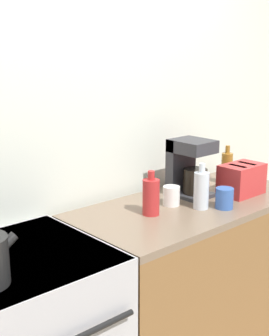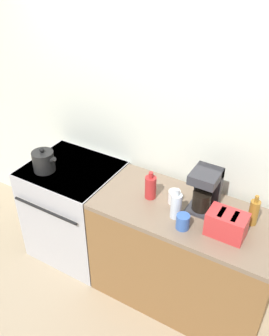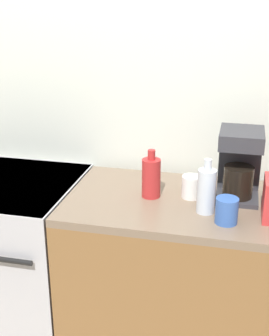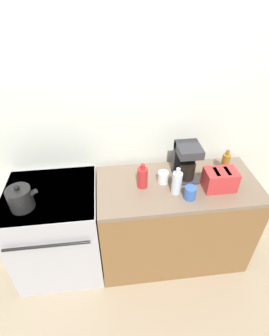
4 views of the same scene
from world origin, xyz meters
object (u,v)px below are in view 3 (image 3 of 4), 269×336
at_px(bottle_red, 151,177).
at_px(cup_white, 192,187).
at_px(bottle_clear, 206,190).
at_px(cup_blue, 227,211).
at_px(coffee_maker, 240,162).
at_px(stove, 9,260).

xyz_separation_m(bottle_red, cup_white, (0.18, 0.03, -0.04)).
distance_m(bottle_clear, cup_blue, 0.13).
bearing_deg(bottle_clear, cup_blue, -41.29).
relative_size(coffee_maker, cup_white, 3.11).
bearing_deg(cup_white, coffee_maker, 17.62).
relative_size(bottle_clear, cup_blue, 2.21).
bearing_deg(cup_white, stove, -178.26).
xyz_separation_m(coffee_maker, bottle_clear, (-0.13, -0.20, -0.07)).
distance_m(cup_blue, cup_white, 0.28).
bearing_deg(stove, bottle_red, -0.34).
bearing_deg(bottle_red, coffee_maker, 14.30).
relative_size(stove, coffee_maker, 2.90).
height_order(stove, cup_blue, cup_blue).
distance_m(stove, cup_blue, 1.25).
bearing_deg(bottle_clear, bottle_red, 157.81).
xyz_separation_m(stove, cup_blue, (1.12, -0.19, 0.51)).
distance_m(bottle_red, cup_blue, 0.40).
distance_m(coffee_maker, cup_white, 0.24).
height_order(stove, bottle_clear, bottle_clear).
relative_size(bottle_clear, cup_white, 2.33).
bearing_deg(cup_blue, stove, 170.35).
xyz_separation_m(coffee_maker, cup_white, (-0.21, -0.07, -0.12)).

